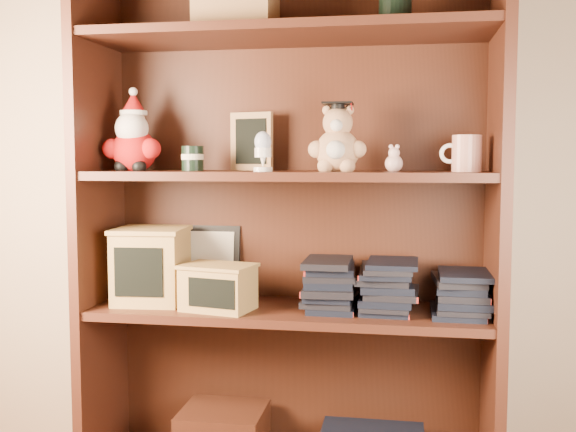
# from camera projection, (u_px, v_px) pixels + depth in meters

# --- Properties ---
(bookcase) EXTENTS (1.20, 0.35, 1.60)m
(bookcase) POSITION_uv_depth(u_px,v_px,m) (290.00, 228.00, 2.01)
(bookcase) COLOR #431F13
(bookcase) RESTS_ON ground
(shelf_lower) EXTENTS (1.14, 0.33, 0.02)m
(shelf_lower) POSITION_uv_depth(u_px,v_px,m) (288.00, 312.00, 1.98)
(shelf_lower) COLOR #431F13
(shelf_lower) RESTS_ON ground
(shelf_upper) EXTENTS (1.14, 0.33, 0.02)m
(shelf_upper) POSITION_uv_depth(u_px,v_px,m) (288.00, 176.00, 1.94)
(shelf_upper) COLOR #431F13
(shelf_upper) RESTS_ON ground
(santa_plush) EXTENTS (0.18, 0.13, 0.26)m
(santa_plush) POSITION_uv_depth(u_px,v_px,m) (133.00, 140.00, 2.01)
(santa_plush) COLOR #A50F0F
(santa_plush) RESTS_ON shelf_upper
(teachers_tin) EXTENTS (0.07, 0.07, 0.07)m
(teachers_tin) POSITION_uv_depth(u_px,v_px,m) (193.00, 158.00, 1.99)
(teachers_tin) COLOR black
(teachers_tin) RESTS_ON shelf_upper
(chalkboard_plaque) EXTENTS (0.14, 0.09, 0.18)m
(chalkboard_plaque) POSITION_uv_depth(u_px,v_px,m) (252.00, 142.00, 2.07)
(chalkboard_plaque) COLOR #9E7547
(chalkboard_plaque) RESTS_ON shelf_upper
(egg_cup) EXTENTS (0.05, 0.05, 0.11)m
(egg_cup) POSITION_uv_depth(u_px,v_px,m) (263.00, 150.00, 1.87)
(egg_cup) COLOR white
(egg_cup) RESTS_ON shelf_upper
(grad_teddy_bear) EXTENTS (0.17, 0.14, 0.20)m
(grad_teddy_bear) POSITION_uv_depth(u_px,v_px,m) (337.00, 144.00, 1.91)
(grad_teddy_bear) COLOR tan
(grad_teddy_bear) RESTS_ON shelf_upper
(pink_figurine) EXTENTS (0.05, 0.05, 0.08)m
(pink_figurine) POSITION_uv_depth(u_px,v_px,m) (394.00, 161.00, 1.89)
(pink_figurine) COLOR beige
(pink_figurine) RESTS_ON shelf_upper
(teacher_mug) EXTENTS (0.11, 0.08, 0.10)m
(teacher_mug) POSITION_uv_depth(u_px,v_px,m) (466.00, 153.00, 1.85)
(teacher_mug) COLOR silver
(teacher_mug) RESTS_ON shelf_upper
(certificate_frame) EXTENTS (0.18, 0.05, 0.22)m
(certificate_frame) POSITION_uv_depth(u_px,v_px,m) (212.00, 261.00, 2.15)
(certificate_frame) COLOR black
(certificate_frame) RESTS_ON shelf_lower
(treats_box) EXTENTS (0.22, 0.22, 0.23)m
(treats_box) POSITION_uv_depth(u_px,v_px,m) (151.00, 265.00, 2.04)
(treats_box) COLOR tan
(treats_box) RESTS_ON shelf_lower
(pencils_box) EXTENTS (0.23, 0.18, 0.13)m
(pencils_box) POSITION_uv_depth(u_px,v_px,m) (218.00, 287.00, 1.94)
(pencils_box) COLOR tan
(pencils_box) RESTS_ON shelf_lower
(book_stack_left) EXTENTS (0.14, 0.20, 0.13)m
(book_stack_left) POSITION_uv_depth(u_px,v_px,m) (332.00, 287.00, 1.95)
(book_stack_left) COLOR black
(book_stack_left) RESTS_ON shelf_lower
(book_stack_mid) EXTENTS (0.14, 0.20, 0.14)m
(book_stack_mid) POSITION_uv_depth(u_px,v_px,m) (388.00, 286.00, 1.92)
(book_stack_mid) COLOR black
(book_stack_mid) RESTS_ON shelf_lower
(book_stack_right) EXTENTS (0.14, 0.20, 0.11)m
(book_stack_right) POSITION_uv_depth(u_px,v_px,m) (460.00, 294.00, 1.89)
(book_stack_right) COLOR black
(book_stack_right) RESTS_ON shelf_lower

